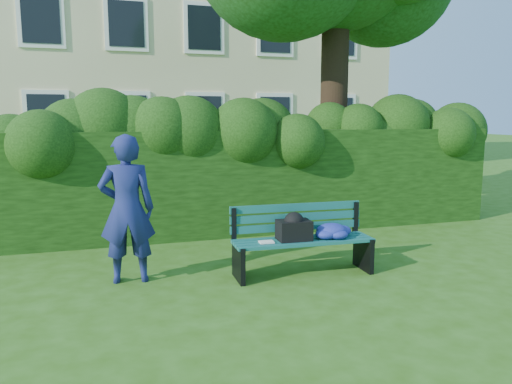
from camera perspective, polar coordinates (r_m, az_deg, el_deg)
name	(u,v)px	position (r m, az deg, el deg)	size (l,w,h in m)	color
ground	(269,267)	(6.89, 1.51, -8.56)	(80.00, 80.00, 0.00)	#2D5610
apartment_building	(152,11)	(20.70, -11.83, 19.56)	(16.00, 8.08, 12.00)	#C6B484
hedge	(229,182)	(8.76, -3.13, 1.19)	(10.00, 1.00, 1.80)	black
park_bench	(307,236)	(6.53, 5.85, -4.97)	(1.84, 0.63, 0.89)	#0D4235
man_reading	(127,209)	(6.30, -14.53, -1.91)	(0.67, 0.44, 1.83)	navy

